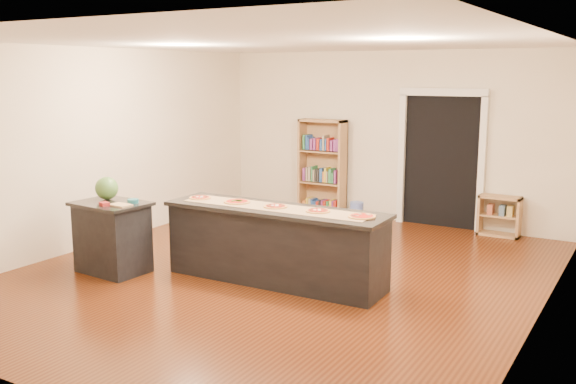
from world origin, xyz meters
The scene contains 17 objects.
room centered at (0.00, 0.00, 1.40)m, with size 6.00×7.00×2.80m.
doorway centered at (0.90, 3.46, 1.20)m, with size 1.40×0.09×2.21m.
kitchen_island centered at (0.10, -0.26, 0.45)m, with size 2.72×0.74×0.90m.
side_counter centered at (-1.84, -0.96, 0.45)m, with size 0.89×0.65×0.88m.
bookshelf centered at (-1.14, 3.30, 0.83)m, with size 0.83×0.29×1.66m, color tan.
low_shelf centered at (1.89, 3.32, 0.31)m, with size 0.62×0.26×0.62m, color tan.
waste_bin centered at (-0.38, 3.09, 0.16)m, with size 0.22×0.22×0.33m, color #5E77D2.
kraft_paper centered at (0.10, -0.26, 0.90)m, with size 2.36×0.43×0.00m, color olive.
watermelon centered at (-2.01, -0.85, 1.03)m, with size 0.29×0.29×0.29m, color #144214.
cutting_board centered at (-1.59, -1.05, 0.89)m, with size 0.26×0.17×0.02m, color tan.
package_red centered at (-1.75, -1.15, 0.90)m, with size 0.12×0.09×0.04m, color maroon.
package_teal centered at (-1.56, -0.87, 0.91)m, with size 0.14×0.14×0.05m, color #195966.
pizza_a centered at (-0.99, -0.28, 0.91)m, with size 0.26×0.26×0.02m.
pizza_b centered at (-0.45, -0.26, 0.91)m, with size 0.31×0.31×0.02m.
pizza_c centered at (0.10, -0.25, 0.91)m, with size 0.29×0.29×0.02m.
pizza_d centered at (0.64, -0.22, 0.91)m, with size 0.26×0.26×0.02m.
pizza_e centered at (1.18, -0.22, 0.91)m, with size 0.30×0.30×0.02m.
Camera 1 is at (3.95, -6.48, 2.45)m, focal length 40.00 mm.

